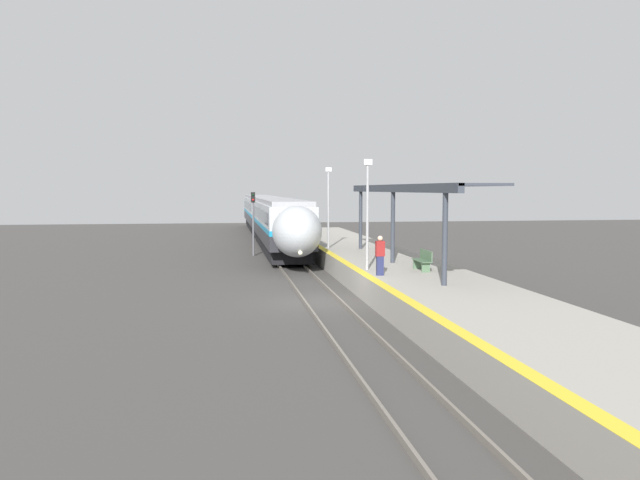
{
  "coord_description": "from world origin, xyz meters",
  "views": [
    {
      "loc": [
        -3.82,
        -24.56,
        4.54
      ],
      "look_at": [
        0.59,
        4.26,
        2.16
      ],
      "focal_mm": 35.0,
      "sensor_mm": 36.0,
      "label": 1
    }
  ],
  "objects_px": {
    "train": "(269,216)",
    "lamppost_mid": "(328,202)",
    "platform_bench": "(423,260)",
    "railway_signal": "(253,217)",
    "person_waiting": "(380,255)",
    "lamppost_near": "(367,206)"
  },
  "relations": [
    {
      "from": "train",
      "to": "lamppost_near",
      "type": "distance_m",
      "value": 28.71
    },
    {
      "from": "railway_signal",
      "to": "person_waiting",
      "type": "bearing_deg",
      "value": -76.49
    },
    {
      "from": "train",
      "to": "person_waiting",
      "type": "distance_m",
      "value": 30.46
    },
    {
      "from": "platform_bench",
      "to": "person_waiting",
      "type": "distance_m",
      "value": 2.54
    },
    {
      "from": "platform_bench",
      "to": "railway_signal",
      "type": "height_order",
      "value": "railway_signal"
    },
    {
      "from": "train",
      "to": "platform_bench",
      "type": "height_order",
      "value": "train"
    },
    {
      "from": "platform_bench",
      "to": "lamppost_mid",
      "type": "xyz_separation_m",
      "value": [
        -2.35,
        10.89,
        2.31
      ]
    },
    {
      "from": "train",
      "to": "lamppost_mid",
      "type": "distance_m",
      "value": 18.5
    },
    {
      "from": "lamppost_mid",
      "to": "platform_bench",
      "type": "bearing_deg",
      "value": -77.84
    },
    {
      "from": "lamppost_near",
      "to": "person_waiting",
      "type": "bearing_deg",
      "value": -85.99
    },
    {
      "from": "person_waiting",
      "to": "lamppost_near",
      "type": "relative_size",
      "value": 0.34
    },
    {
      "from": "railway_signal",
      "to": "lamppost_near",
      "type": "xyz_separation_m",
      "value": [
        4.2,
        -16.21,
        1.15
      ]
    },
    {
      "from": "platform_bench",
      "to": "train",
      "type": "bearing_deg",
      "value": 99.03
    },
    {
      "from": "train",
      "to": "platform_bench",
      "type": "xyz_separation_m",
      "value": [
        4.64,
        -29.18,
        -0.71
      ]
    },
    {
      "from": "train",
      "to": "lamppost_mid",
      "type": "xyz_separation_m",
      "value": [
        2.29,
        -18.29,
        1.6
      ]
    },
    {
      "from": "lamppost_mid",
      "to": "lamppost_near",
      "type": "bearing_deg",
      "value": -90.0
    },
    {
      "from": "railway_signal",
      "to": "train",
      "type": "bearing_deg",
      "value": 81.25
    },
    {
      "from": "platform_bench",
      "to": "railway_signal",
      "type": "relative_size",
      "value": 0.36
    },
    {
      "from": "platform_bench",
      "to": "lamppost_mid",
      "type": "height_order",
      "value": "lamppost_mid"
    },
    {
      "from": "railway_signal",
      "to": "lamppost_near",
      "type": "relative_size",
      "value": 0.91
    },
    {
      "from": "train",
      "to": "person_waiting",
      "type": "relative_size",
      "value": 29.21
    },
    {
      "from": "train",
      "to": "platform_bench",
      "type": "relative_size",
      "value": 30.05
    }
  ]
}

